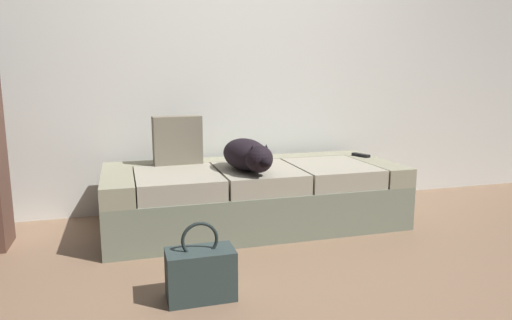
# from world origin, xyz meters

# --- Properties ---
(ground_plane) EXTENTS (10.00, 10.00, 0.00)m
(ground_plane) POSITION_xyz_m (0.00, 0.00, 0.00)
(ground_plane) COLOR #84654C
(back_wall) EXTENTS (6.40, 0.10, 2.80)m
(back_wall) POSITION_xyz_m (0.00, 1.63, 1.40)
(back_wall) COLOR silver
(back_wall) RESTS_ON ground
(couch) EXTENTS (2.04, 0.86, 0.43)m
(couch) POSITION_xyz_m (0.00, 1.06, 0.21)
(couch) COLOR gray
(couch) RESTS_ON ground
(dog_dark) EXTENTS (0.32, 0.62, 0.21)m
(dog_dark) POSITION_xyz_m (-0.09, 0.89, 0.53)
(dog_dark) COLOR black
(dog_dark) RESTS_ON couch
(tv_remote) EXTENTS (0.10, 0.16, 0.02)m
(tv_remote) POSITION_xyz_m (0.91, 1.18, 0.44)
(tv_remote) COLOR black
(tv_remote) RESTS_ON couch
(throw_pillow) EXTENTS (0.35, 0.14, 0.34)m
(throw_pillow) POSITION_xyz_m (-0.50, 1.28, 0.60)
(throw_pillow) COLOR #736957
(throw_pillow) RESTS_ON couch
(handbag) EXTENTS (0.32, 0.18, 0.38)m
(handbag) POSITION_xyz_m (-0.55, 0.06, 0.13)
(handbag) COLOR #2D3B3A
(handbag) RESTS_ON ground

